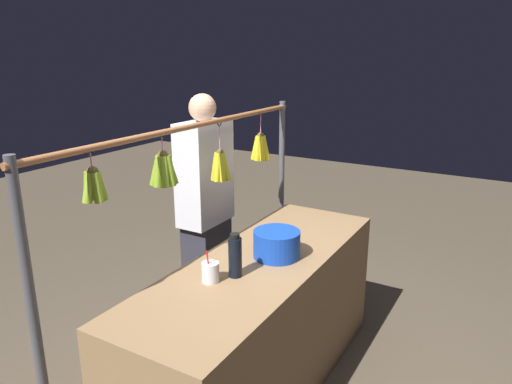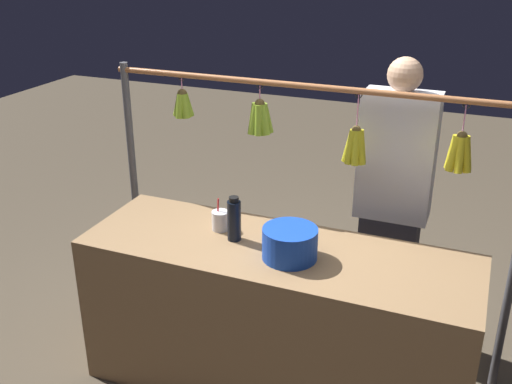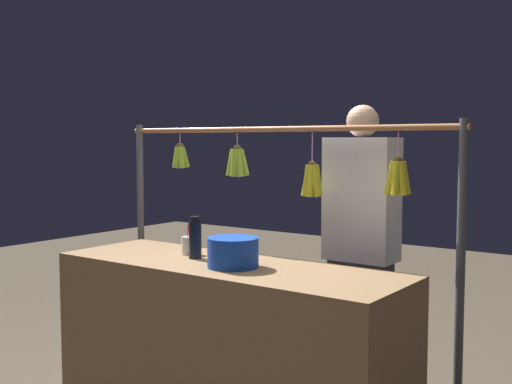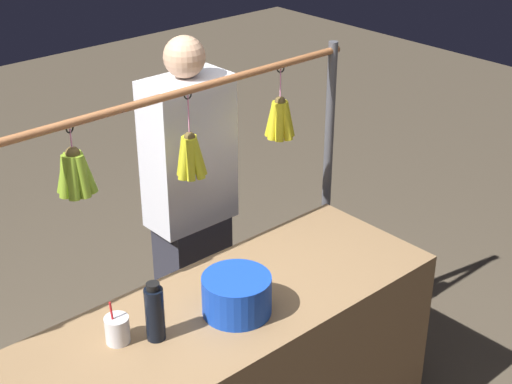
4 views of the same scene
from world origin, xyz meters
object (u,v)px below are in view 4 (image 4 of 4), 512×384
object	(u,v)px
water_bottle	(155,313)
drink_cup	(117,329)
vendor_person	(191,214)
blue_bucket	(237,295)

from	to	relation	value
water_bottle	drink_cup	size ratio (longest dim) A/B	1.38
vendor_person	water_bottle	bearing A→B (deg)	45.01
drink_cup	vendor_person	world-z (taller)	vendor_person
blue_bucket	drink_cup	xyz separation A→B (m)	(0.43, -0.15, -0.03)
water_bottle	blue_bucket	distance (m)	0.33
blue_bucket	water_bottle	bearing A→B (deg)	-12.68
water_bottle	drink_cup	bearing A→B (deg)	-33.61
drink_cup	vendor_person	bearing A→B (deg)	-142.77
water_bottle	vendor_person	distance (m)	0.95
water_bottle	vendor_person	size ratio (longest dim) A/B	0.14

